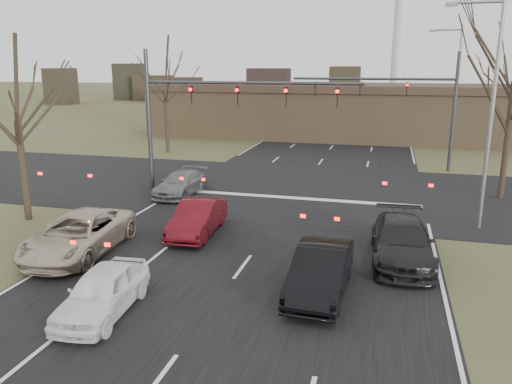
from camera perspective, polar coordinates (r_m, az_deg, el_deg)
ground at (r=15.70m, az=-4.70°, el=-12.68°), size 360.00×360.00×0.00m
road_main at (r=73.66m, az=11.19°, el=8.48°), size 14.00×300.00×0.02m
road_cross at (r=29.43m, az=5.05°, el=0.28°), size 200.00×14.00×0.02m
building at (r=51.43m, az=11.85°, el=9.02°), size 42.40×10.40×5.30m
mast_arm_near at (r=28.09m, az=-6.18°, el=10.04°), size 12.12×0.24×8.00m
mast_arm_far at (r=36.25m, az=17.33°, el=10.34°), size 11.12×0.24×8.00m
streetlight_right_near at (r=23.56m, az=25.03°, el=9.26°), size 2.34×0.25×10.00m
streetlight_right_far at (r=40.44m, az=21.71°, el=11.14°), size 2.34×0.25×10.00m
tree_left_near at (r=25.16m, az=-26.08°, el=11.64°), size 5.10×5.10×8.50m
tree_left_far at (r=42.10m, az=-10.46°, el=14.37°), size 5.70×5.70×9.50m
car_silver_suv at (r=20.48m, az=-19.59°, el=-4.58°), size 2.99×5.79×1.56m
car_white_sedan at (r=15.54m, az=-17.14°, el=-10.79°), size 1.95×4.15×1.37m
car_black_hatch at (r=16.20m, az=7.41°, el=-8.90°), size 1.75×4.69×1.53m
car_charcoal_sedan at (r=19.36m, az=16.32°, el=-5.43°), size 2.42×5.40×1.54m
car_grey_ahead at (r=28.43m, az=-8.60°, el=0.98°), size 2.02×4.54×1.30m
car_red_ahead at (r=21.65m, az=-6.70°, el=-2.96°), size 1.82×4.51×1.46m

